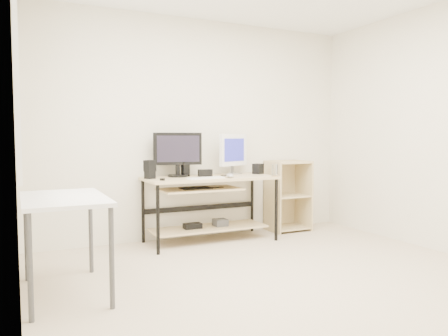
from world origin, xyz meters
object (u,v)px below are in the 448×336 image
desk (208,195)px  shelf_unit (286,195)px  audio_controller (185,169)px  side_table (64,207)px  black_monitor (178,152)px  white_imac (233,151)px

desk → shelf_unit: (1.18, 0.16, -0.09)m
shelf_unit → audio_controller: size_ratio=5.22×
side_table → black_monitor: 1.85m
white_imac → desk: bearing=179.0°
desk → white_imac: (0.41, 0.17, 0.50)m
shelf_unit → white_imac: size_ratio=1.83×
shelf_unit → white_imac: 0.96m
audio_controller → white_imac: bearing=-11.1°
desk → audio_controller: size_ratio=8.70×
white_imac → shelf_unit: bearing=-24.0°
desk → side_table: bearing=-147.3°
desk → white_imac: size_ratio=3.06×
white_imac → audio_controller: bearing=159.2°
desk → black_monitor: (-0.31, 0.15, 0.50)m
desk → black_monitor: size_ratio=2.74×
side_table → white_imac: bearing=30.8°
white_imac → side_table: bearing=-172.6°
side_table → shelf_unit: shelf_unit is taller
desk → audio_controller: 0.40m
audio_controller → side_table: bearing=-153.6°
black_monitor → white_imac: 0.72m
black_monitor → audio_controller: bearing=5.1°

